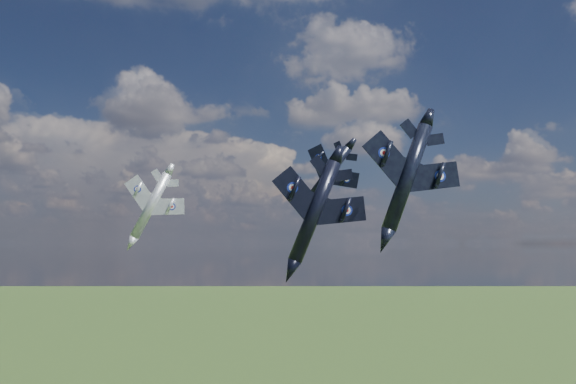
{
  "coord_description": "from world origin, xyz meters",
  "views": [
    {
      "loc": [
        4.14,
        -55.22,
        75.32
      ],
      "look_at": [
        6.3,
        15.47,
        81.86
      ],
      "focal_mm": 35.0,
      "sensor_mm": 36.0,
      "label": 1
    }
  ],
  "objects_px": {
    "jet_right_navy": "(407,177)",
    "jet_left_silver": "(151,205)",
    "jet_high_navy": "(328,175)",
    "jet_lead_navy": "(315,211)"
  },
  "relations": [
    {
      "from": "jet_right_navy",
      "to": "jet_left_silver",
      "type": "relative_size",
      "value": 1.04
    },
    {
      "from": "jet_high_navy",
      "to": "jet_left_silver",
      "type": "height_order",
      "value": "jet_high_navy"
    },
    {
      "from": "jet_right_navy",
      "to": "jet_high_navy",
      "type": "height_order",
      "value": "jet_high_navy"
    },
    {
      "from": "jet_lead_navy",
      "to": "jet_high_navy",
      "type": "distance_m",
      "value": 23.69
    },
    {
      "from": "jet_right_navy",
      "to": "jet_lead_navy",
      "type": "bearing_deg",
      "value": 138.82
    },
    {
      "from": "jet_high_navy",
      "to": "jet_lead_navy",
      "type": "bearing_deg",
      "value": -77.96
    },
    {
      "from": "jet_left_silver",
      "to": "jet_right_navy",
      "type": "bearing_deg",
      "value": -41.82
    },
    {
      "from": "jet_lead_navy",
      "to": "jet_high_navy",
      "type": "xyz_separation_m",
      "value": [
        3.72,
        22.4,
        6.74
      ]
    },
    {
      "from": "jet_lead_navy",
      "to": "jet_left_silver",
      "type": "height_order",
      "value": "jet_left_silver"
    },
    {
      "from": "jet_lead_navy",
      "to": "jet_right_navy",
      "type": "height_order",
      "value": "jet_right_navy"
    }
  ]
}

